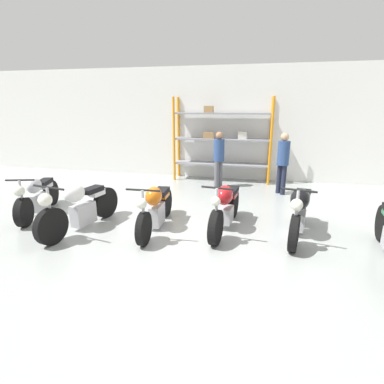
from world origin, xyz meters
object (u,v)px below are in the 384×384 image
at_px(motorcycle_red, 225,207).
at_px(motorcycle_black, 299,211).
at_px(shelving_rack, 222,138).
at_px(motorcycle_silver, 38,196).
at_px(person_browsing, 283,159).
at_px(motorcycle_orange, 156,207).
at_px(person_near_rack, 219,155).
at_px(motorcycle_white, 80,207).

bearing_deg(motorcycle_red, motorcycle_black, 96.28).
distance_m(shelving_rack, motorcycle_silver, 5.56).
distance_m(shelving_rack, person_browsing, 2.23).
xyz_separation_m(shelving_rack, motorcycle_orange, (-0.73, -4.32, -0.94)).
distance_m(motorcycle_black, person_browsing, 2.91).
height_order(motorcycle_black, person_near_rack, person_near_rack).
height_order(motorcycle_orange, motorcycle_red, motorcycle_red).
bearing_deg(person_near_rack, motorcycle_silver, 71.90).
xyz_separation_m(motorcycle_red, person_near_rack, (-0.58, 3.18, 0.50)).
height_order(shelving_rack, motorcycle_white, shelving_rack).
bearing_deg(motorcycle_black, motorcycle_red, -78.72).
height_order(motorcycle_red, motorcycle_black, motorcycle_black).
xyz_separation_m(motorcycle_orange, person_near_rack, (0.77, 3.45, 0.52)).
bearing_deg(motorcycle_white, motorcycle_black, 109.43).
height_order(shelving_rack, motorcycle_silver, shelving_rack).
bearing_deg(motorcycle_black, motorcycle_silver, -77.48).
bearing_deg(shelving_rack, person_near_rack, -87.54).
bearing_deg(person_near_rack, motorcycle_white, 90.00).
bearing_deg(person_near_rack, motorcycle_black, 151.47).
bearing_deg(person_near_rack, motorcycle_red, 130.34).
xyz_separation_m(shelving_rack, motorcycle_red, (0.62, -4.05, -0.91)).
height_order(shelving_rack, motorcycle_orange, shelving_rack).
bearing_deg(motorcycle_white, person_browsing, 141.88).
xyz_separation_m(motorcycle_white, person_browsing, (4.01, 3.49, 0.53)).
bearing_deg(motorcycle_white, shelving_rack, 166.03).
relative_size(shelving_rack, motorcycle_white, 1.46).
relative_size(motorcycle_white, person_browsing, 1.26).
height_order(person_browsing, person_near_rack, person_browsing).
bearing_deg(motorcycle_black, person_browsing, -165.04).
distance_m(motorcycle_silver, motorcycle_white, 1.53).
height_order(motorcycle_white, motorcycle_red, motorcycle_white).
bearing_deg(motorcycle_orange, motorcycle_black, 93.02).
xyz_separation_m(motorcycle_white, person_near_rack, (2.21, 3.82, 0.51)).
xyz_separation_m(motorcycle_red, motorcycle_black, (1.38, -0.01, 0.03)).
bearing_deg(person_browsing, motorcycle_red, 27.44).
distance_m(motorcycle_orange, person_browsing, 4.07).
distance_m(motorcycle_silver, motorcycle_black, 5.58).
relative_size(motorcycle_black, person_near_rack, 1.20).
relative_size(motorcycle_silver, motorcycle_red, 0.96).
bearing_deg(person_browsing, motorcycle_black, 53.72).
xyz_separation_m(motorcycle_orange, person_browsing, (2.57, 3.11, 0.54)).
height_order(motorcycle_orange, person_browsing, person_browsing).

